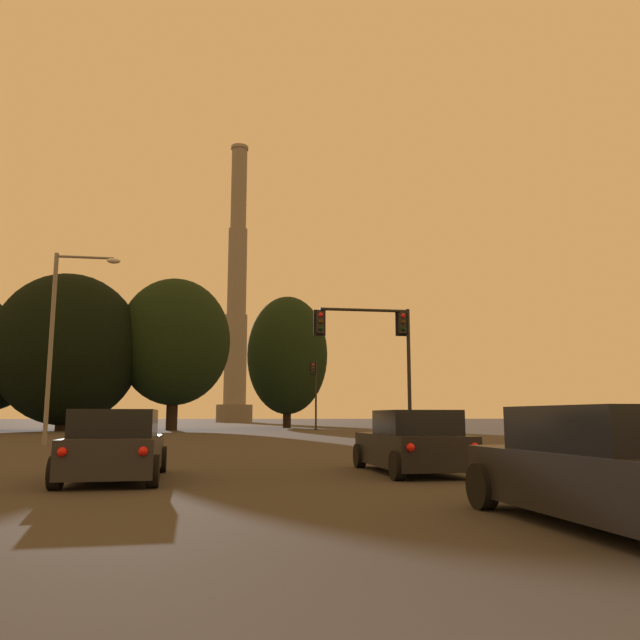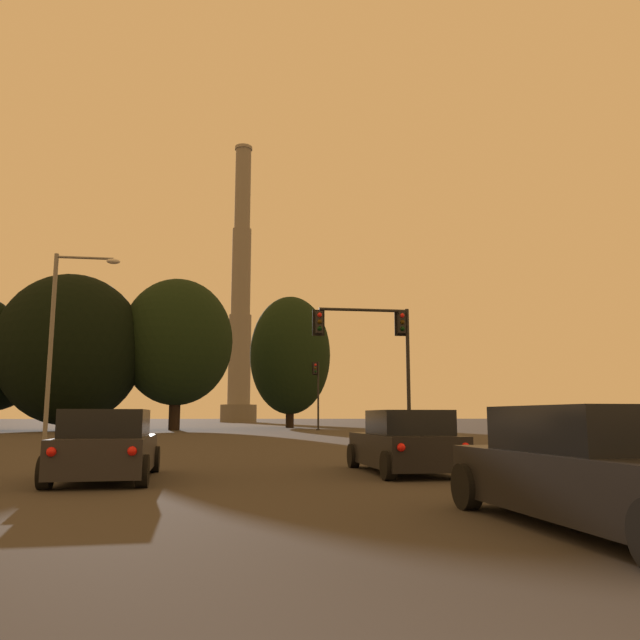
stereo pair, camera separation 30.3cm
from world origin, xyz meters
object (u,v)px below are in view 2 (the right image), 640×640
at_px(sedan_right_lane_third, 604,471).
at_px(smokestack, 240,310).
at_px(street_lamp, 62,327).
at_px(hatchback_left_lane_second, 108,447).
at_px(traffic_light_overhead_right, 378,340).
at_px(traffic_light_far_right, 317,385).
at_px(hatchback_right_lane_second, 405,444).

height_order(sedan_right_lane_third, smokestack, smokestack).
xyz_separation_m(sedan_right_lane_third, street_lamp, (-11.92, 23.57, 4.77)).
height_order(hatchback_left_lane_second, traffic_light_overhead_right, traffic_light_overhead_right).
xyz_separation_m(traffic_light_far_right, traffic_light_overhead_right, (-1.58, -30.00, 0.65)).
height_order(hatchback_right_lane_second, smokestack, smokestack).
distance_m(street_lamp, smokestack, 105.19).
bearing_deg(sedan_right_lane_third, traffic_light_overhead_right, 80.25).
height_order(hatchback_left_lane_second, smokestack, smokestack).
bearing_deg(smokestack, hatchback_right_lane_second, -89.57).
xyz_separation_m(sedan_right_lane_third, smokestack, (-1.09, 126.56, 23.22)).
bearing_deg(smokestack, traffic_light_overhead_right, -87.86).
bearing_deg(sedan_right_lane_third, traffic_light_far_right, 82.76).
bearing_deg(traffic_light_overhead_right, hatchback_left_lane_second, -122.41).
bearing_deg(sedan_right_lane_third, hatchback_right_lane_second, 89.14).
relative_size(sedan_right_lane_third, hatchback_left_lane_second, 1.15).
bearing_deg(hatchback_left_lane_second, street_lamp, 105.13).
bearing_deg(traffic_light_far_right, traffic_light_overhead_right, -93.01).
distance_m(hatchback_right_lane_second, traffic_light_far_right, 44.82).
xyz_separation_m(hatchback_left_lane_second, smokestack, (5.63, 119.75, 23.22)).
bearing_deg(street_lamp, smokestack, 83.99).
height_order(sedan_right_lane_third, hatchback_left_lane_second, hatchback_left_lane_second).
height_order(hatchback_left_lane_second, street_lamp, street_lamp).
distance_m(hatchback_left_lane_second, smokestack, 122.11).
xyz_separation_m(hatchback_right_lane_second, hatchback_left_lane_second, (-6.52, -0.59, 0.00)).
xyz_separation_m(hatchback_right_lane_second, traffic_light_far_right, (4.59, 44.44, 3.56)).
bearing_deg(traffic_light_far_right, smokestack, 94.20).
distance_m(traffic_light_overhead_right, smokestack, 106.50).
relative_size(sedan_right_lane_third, smokestack, 0.08).
bearing_deg(traffic_light_far_right, street_lamp, -120.00).
bearing_deg(traffic_light_far_right, hatchback_right_lane_second, -95.90).
xyz_separation_m(hatchback_right_lane_second, street_lamp, (-11.73, 16.17, 4.77)).
relative_size(traffic_light_overhead_right, smokestack, 0.10).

